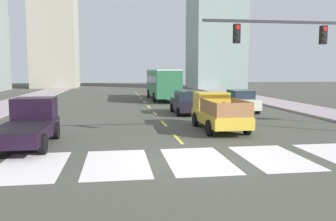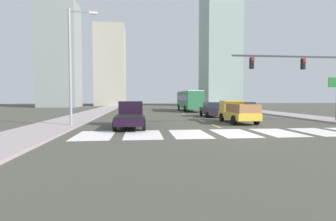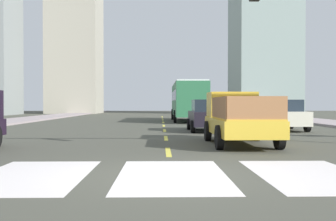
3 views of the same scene
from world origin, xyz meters
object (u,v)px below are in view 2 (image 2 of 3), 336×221
(pickup_dark, at_px, (130,115))
(traffic_signal_gantry, at_px, (318,72))
(sedan_near_right, at_px, (211,109))
(sedan_near_left, at_px, (245,109))
(city_bus, at_px, (189,99))
(streetlight_left, at_px, (72,62))
(pickup_stakebed, at_px, (236,112))

(pickup_dark, height_order, traffic_signal_gantry, traffic_signal_gantry)
(sedan_near_right, relative_size, sedan_near_left, 1.00)
(city_bus, bearing_deg, sedan_near_right, -88.79)
(traffic_signal_gantry, distance_m, streetlight_left, 19.00)
(sedan_near_left, relative_size, streetlight_left, 0.49)
(city_bus, height_order, traffic_signal_gantry, traffic_signal_gantry)
(city_bus, height_order, streetlight_left, streetlight_left)
(pickup_stakebed, relative_size, traffic_signal_gantry, 0.50)
(pickup_stakebed, xyz_separation_m, streetlight_left, (-13.74, -1.79, 4.03))
(sedan_near_right, bearing_deg, pickup_dark, -131.85)
(city_bus, xyz_separation_m, streetlight_left, (-13.27, -21.43, 3.02))
(city_bus, bearing_deg, pickup_dark, -111.08)
(pickup_stakebed, bearing_deg, pickup_dark, -163.91)
(sedan_near_right, bearing_deg, pickup_stakebed, -86.07)
(city_bus, xyz_separation_m, sedan_near_left, (4.48, -12.19, -1.09))
(pickup_stakebed, distance_m, sedan_near_left, 8.47)
(pickup_dark, relative_size, city_bus, 0.48)
(pickup_stakebed, height_order, pickup_dark, same)
(pickup_stakebed, bearing_deg, streetlight_left, -172.77)
(pickup_dark, xyz_separation_m, sedan_near_left, (13.34, 10.18, -0.06))
(sedan_near_right, bearing_deg, city_bus, 91.97)
(sedan_near_left, bearing_deg, city_bus, 111.44)
(city_bus, bearing_deg, sedan_near_left, -69.28)
(city_bus, distance_m, sedan_near_left, 13.04)
(pickup_stakebed, height_order, city_bus, city_bus)
(city_bus, relative_size, streetlight_left, 1.20)
(sedan_near_left, bearing_deg, streetlight_left, -151.24)
(sedan_near_right, xyz_separation_m, streetlight_left, (-13.42, -8.68, 4.11))
(traffic_signal_gantry, relative_size, streetlight_left, 1.16)
(pickup_stakebed, height_order, traffic_signal_gantry, traffic_signal_gantry)
(pickup_stakebed, distance_m, pickup_dark, 9.72)
(sedan_near_left, xyz_separation_m, streetlight_left, (-17.75, -9.24, 4.11))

